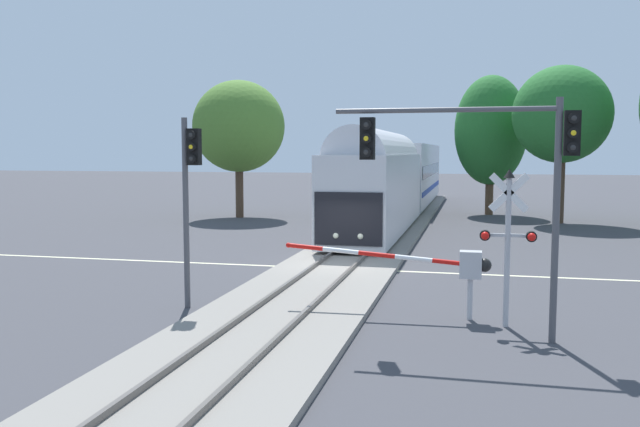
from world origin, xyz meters
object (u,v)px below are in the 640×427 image
crossing_signal_mast (508,231)px  traffic_signal_median (190,181)px  crossing_gate_near (448,265)px  oak_far_right (562,115)px  elm_centre_background (491,131)px  oak_behind_train (239,127)px  commuter_train (399,176)px  traffic_signal_near_right (489,157)px

crossing_signal_mast → traffic_signal_median: (-8.48, 0.10, 1.14)m
crossing_gate_near → oak_far_right: (5.67, 25.34, 5.15)m
elm_centre_background → oak_behind_train: (-16.23, -5.78, 0.20)m
commuter_train → crossing_signal_mast: bearing=-78.1°
traffic_signal_median → traffic_signal_near_right: (7.97, -1.29, 0.68)m
commuter_train → oak_behind_train: 11.09m
oak_far_right → elm_centre_background: bearing=130.8°
commuter_train → crossing_signal_mast: 27.78m
traffic_signal_near_right → elm_centre_background: size_ratio=0.58×
crossing_gate_near → oak_far_right: size_ratio=0.58×
traffic_signal_median → oak_far_right: (12.69, 25.78, 3.03)m
oak_behind_train → traffic_signal_near_right: bearing=-59.1°
oak_behind_train → oak_far_right: bearing=3.0°
commuter_train → oak_far_right: 10.71m
elm_centre_background → traffic_signal_near_right: bearing=-91.2°
commuter_train → oak_behind_train: (-10.34, -2.38, 3.23)m
traffic_signal_near_right → oak_behind_train: oak_behind_train is taller
crossing_gate_near → crossing_signal_mast: size_ratio=1.40×
oak_far_right → elm_centre_background: 6.25m
crossing_signal_mast → oak_far_right: bearing=80.7°
crossing_gate_near → traffic_signal_near_right: 3.43m
elm_centre_background → oak_behind_train: elm_centre_background is taller
crossing_signal_mast → elm_centre_background: 30.77m
commuter_train → oak_behind_train: oak_behind_train is taller
crossing_signal_mast → crossing_gate_near: bearing=159.4°
traffic_signal_near_right → elm_centre_background: elm_centre_background is taller
crossing_signal_mast → elm_centre_background: (0.17, 30.58, 3.40)m
commuter_train → crossing_signal_mast: commuter_train is taller
commuter_train → crossing_gate_near: size_ratio=7.13×
crossing_signal_mast → traffic_signal_median: bearing=179.3°
oak_far_right → oak_behind_train: bearing=-177.0°
traffic_signal_median → crossing_signal_mast: bearing=-0.7°
traffic_signal_median → traffic_signal_near_right: 8.10m
traffic_signal_near_right → oak_far_right: size_ratio=0.58×
crossing_gate_near → traffic_signal_near_right: traffic_signal_near_right is taller
commuter_train → traffic_signal_near_right: (5.20, -28.37, 1.45)m
crossing_signal_mast → traffic_signal_median: size_ratio=0.74×
commuter_train → oak_behind_train: bearing=-167.0°
crossing_gate_near → oak_behind_train: 28.68m
commuter_train → crossing_gate_near: commuter_train is taller
oak_far_right → oak_behind_train: size_ratio=1.06×
commuter_train → elm_centre_background: (5.88, 3.40, 3.03)m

